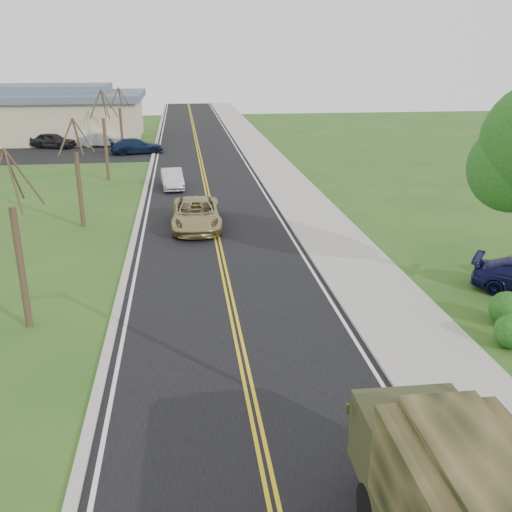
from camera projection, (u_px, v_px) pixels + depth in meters
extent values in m
cube|color=black|center=(201.00, 163.00, 48.37)|extent=(8.00, 120.00, 0.01)
cube|color=#9E998E|center=(249.00, 161.00, 48.86)|extent=(0.30, 120.00, 0.12)
cube|color=#9E998E|center=(270.00, 161.00, 49.07)|extent=(3.20, 120.00, 0.10)
cube|color=#9E998E|center=(151.00, 163.00, 47.85)|extent=(0.30, 120.00, 0.10)
cylinder|color=#38281C|center=(21.00, 269.00, 18.81)|extent=(0.24, 0.24, 4.20)
cylinder|color=#38281C|center=(25.00, 177.00, 17.96)|extent=(1.01, 0.33, 1.90)
cylinder|color=#38281C|center=(15.00, 177.00, 18.39)|extent=(0.13, 1.29, 1.74)
cylinder|color=#38281C|center=(13.00, 181.00, 17.43)|extent=(0.58, 0.90, 1.90)
cylinder|color=#38281C|center=(80.00, 190.00, 30.05)|extent=(0.24, 0.24, 3.96)
cylinder|color=#38281C|center=(83.00, 135.00, 29.26)|extent=(0.96, 0.32, 1.79)
cylinder|color=#38281C|center=(77.00, 135.00, 29.66)|extent=(0.12, 1.22, 1.65)
cylinder|color=#38281C|center=(66.00, 135.00, 29.19)|extent=(0.93, 0.41, 1.79)
cylinder|color=#38281C|center=(65.00, 138.00, 28.65)|extent=(0.75, 0.99, 1.67)
cylinder|color=#38281C|center=(78.00, 137.00, 28.76)|extent=(0.55, 0.85, 1.80)
cylinder|color=#38281C|center=(106.00, 150.00, 41.18)|extent=(0.24, 0.24, 4.44)
cylinder|color=#38281C|center=(110.00, 104.00, 40.28)|extent=(1.07, 0.35, 2.00)
cylinder|color=#38281C|center=(104.00, 104.00, 40.74)|extent=(0.13, 1.36, 1.84)
cylinder|color=#38281C|center=(95.00, 104.00, 40.21)|extent=(1.03, 0.46, 2.00)
cylinder|color=#38281C|center=(95.00, 106.00, 39.60)|extent=(0.83, 1.10, 1.87)
cylinder|color=#38281C|center=(105.00, 104.00, 39.72)|extent=(0.61, 0.95, 2.01)
cylinder|color=#38281C|center=(122.00, 131.00, 52.44)|extent=(0.24, 0.24, 4.08)
cylinder|color=#38281C|center=(124.00, 98.00, 51.62)|extent=(0.99, 0.33, 1.84)
cylinder|color=#38281C|center=(120.00, 98.00, 52.04)|extent=(0.13, 1.25, 1.69)
cylinder|color=#38281C|center=(114.00, 98.00, 51.56)|extent=(0.95, 0.42, 1.85)
cylinder|color=#38281C|center=(114.00, 99.00, 50.99)|extent=(0.77, 1.02, 1.72)
cylinder|color=#38281C|center=(122.00, 98.00, 51.11)|extent=(0.57, 0.88, 1.85)
cube|color=tan|center=(44.00, 120.00, 60.67)|extent=(20.00, 12.00, 4.20)
cube|color=#475466|center=(41.00, 96.00, 59.86)|extent=(21.00, 13.00, 0.70)
cube|color=#475466|center=(40.00, 89.00, 59.62)|extent=(14.00, 8.00, 0.90)
cube|color=black|center=(90.00, 153.00, 52.76)|extent=(18.00, 10.00, 0.02)
cylinder|color=black|center=(371.00, 509.00, 11.04)|extent=(0.33, 0.99, 0.99)
cylinder|color=black|center=(464.00, 501.00, 11.24)|extent=(0.33, 0.99, 0.99)
cube|color=#33361D|center=(414.00, 437.00, 11.19)|extent=(2.17, 1.73, 1.26)
cube|color=black|center=(401.00, 406.00, 11.89)|extent=(1.98, 0.10, 0.63)
cube|color=black|center=(507.00, 496.00, 7.89)|extent=(1.49, 4.77, 0.22)
imported|color=tan|center=(196.00, 214.00, 30.22)|extent=(2.62, 5.53, 1.53)
imported|color=silver|center=(172.00, 179.00, 39.14)|extent=(1.70, 4.04, 1.30)
imported|color=black|center=(53.00, 140.00, 55.56)|extent=(4.74, 3.23, 1.50)
imported|color=#B9BABF|center=(103.00, 139.00, 56.34)|extent=(4.60, 2.05, 1.47)
imported|color=#0E1A33|center=(137.00, 146.00, 52.45)|extent=(5.16, 2.96, 1.41)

